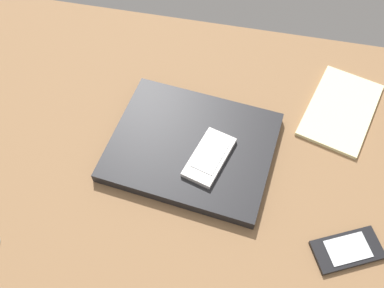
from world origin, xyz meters
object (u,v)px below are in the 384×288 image
at_px(notepad, 341,109).
at_px(laptop_closed, 192,147).
at_px(cell_phone_on_laptop, 209,157).
at_px(cell_phone_on_desk, 347,250).

bearing_deg(notepad, laptop_closed, -134.74).
relative_size(cell_phone_on_laptop, cell_phone_on_desk, 0.99).
distance_m(cell_phone_on_desk, notepad, 0.30).
bearing_deg(cell_phone_on_desk, cell_phone_on_laptop, 155.47).
bearing_deg(laptop_closed, cell_phone_on_laptop, -28.11).
relative_size(laptop_closed, cell_phone_on_desk, 2.37).
height_order(cell_phone_on_laptop, notepad, cell_phone_on_laptop).
xyz_separation_m(laptop_closed, notepad, (0.28, 0.16, -0.01)).
bearing_deg(cell_phone_on_desk, laptop_closed, 154.09).
relative_size(cell_phone_on_laptop, notepad, 0.63).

